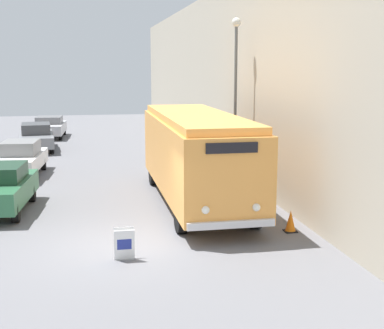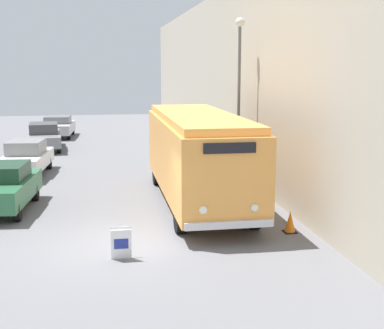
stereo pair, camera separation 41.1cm
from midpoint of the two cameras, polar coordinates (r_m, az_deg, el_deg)
name	(u,v)px [view 1 (the left image)]	position (r m, az deg, el deg)	size (l,w,h in m)	color
ground_plane	(124,246)	(14.74, -8.04, -8.57)	(80.00, 80.00, 0.00)	slate
building_wall_right	(232,78)	(24.76, 3.81, 9.18)	(0.30, 60.00, 8.47)	#B2A893
vintage_bus	(196,153)	(18.60, -0.20, 1.22)	(2.55, 9.47, 3.17)	black
sign_board	(124,245)	(13.63, -8.12, -8.46)	(0.51, 0.30, 0.80)	gray
streetlamp	(236,79)	(21.18, 4.12, 9.06)	(0.36, 0.36, 6.61)	#595E60
parked_car_mid	(21,158)	(24.71, -18.26, 0.62)	(2.08, 4.26, 1.54)	black
parked_car_far	(36,137)	(32.12, -16.63, 2.86)	(2.26, 4.82, 1.53)	black
parked_car_distant	(49,127)	(37.49, -15.28, 3.91)	(2.14, 4.22, 1.43)	black
traffic_cone	(291,221)	(15.92, 9.74, -5.97)	(0.36, 0.36, 0.64)	black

